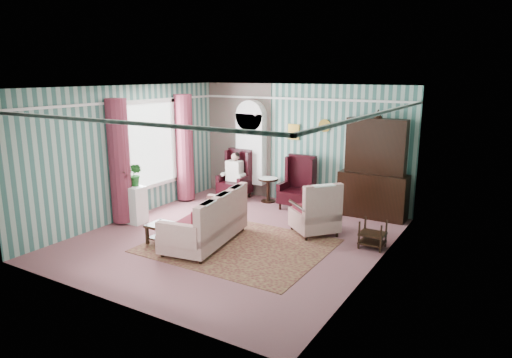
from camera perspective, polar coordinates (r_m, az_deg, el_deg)
The scene contains 17 objects.
floor at distance 9.01m, azimuth -2.79°, elevation -7.38°, with size 6.00×6.00×0.00m, color #94565B.
room_shell at distance 9.01m, azimuth -5.59°, elevation 5.75°, with size 5.53×6.02×2.91m.
bookcase at distance 11.73m, azimuth -0.64°, elevation 3.15°, with size 0.80×0.28×2.24m, color silver.
dresser_hutch at distance 10.31m, azimuth 14.58°, elevation 1.67°, with size 1.50×0.56×2.36m, color black.
wingback_left at distance 11.64m, azimuth -2.69°, elevation 0.57°, with size 0.76×0.80×1.25m, color black.
wingback_right at distance 10.79m, azimuth 5.07°, elevation -0.47°, with size 0.76×0.80×1.25m, color black.
seated_woman at distance 11.65m, azimuth -2.69°, elevation 0.40°, with size 0.44×0.40×1.18m, color beige, non-canonical shape.
round_side_table at distance 11.38m, azimuth 1.52°, elevation -1.39°, with size 0.50×0.50×0.60m, color black.
nest_table at distance 8.70m, azimuth 14.38°, elevation -6.65°, with size 0.45×0.38×0.54m, color black.
plant_stand at distance 10.15m, azimuth -15.14°, elevation -3.08°, with size 0.55×0.35×0.80m, color white.
rug at distance 8.61m, azimuth -2.23°, elevation -8.31°, with size 3.20×2.60×0.01m, color #4F1E1A.
sofa at distance 8.62m, azimuth -6.40°, elevation -4.66°, with size 2.03×0.92×1.06m, color beige.
floral_armchair at distance 9.16m, azimuth 7.35°, elevation -3.55°, with size 0.89×0.84×1.08m, color beige.
coffee_table at distance 8.75m, azimuth -10.84°, elevation -6.90°, with size 0.83×0.47×0.38m, color black.
potted_plant_a at distance 9.94m, azimuth -16.14°, elevation 0.02°, with size 0.34×0.29×0.37m, color #244F18.
potted_plant_b at distance 9.99m, azimuth -14.82°, elevation 0.52°, with size 0.27×0.22×0.50m, color #214D18.
potted_plant_c at distance 10.09m, azimuth -15.68°, elevation 0.17°, with size 0.20×0.20×0.35m, color #23561A.
Camera 1 is at (4.71, -7.00, 3.15)m, focal length 32.00 mm.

